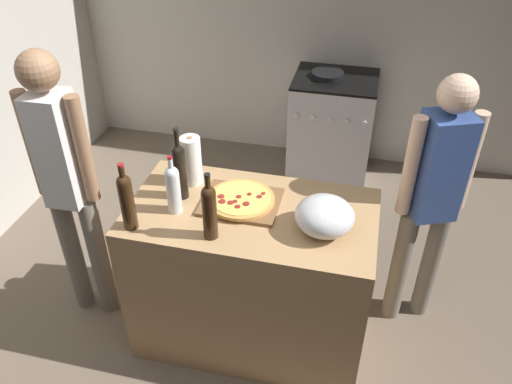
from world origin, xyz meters
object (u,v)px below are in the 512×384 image
Objects in this scene: wine_bottle_green at (209,210)px; wine_bottle_amber at (127,199)px; pizza at (241,199)px; mixing_bowl at (325,216)px; person_in_stripes at (66,180)px; person_in_red at (433,194)px; wine_bottle_dark at (173,187)px; stove at (331,128)px; wine_bottle_clear at (180,169)px; paper_towel_roll at (191,161)px.

wine_bottle_amber is (-0.40, -0.02, 0.01)m from wine_bottle_green.
wine_bottle_amber is at bearing -147.05° from pizza.
mixing_bowl is 0.17× the size of person_in_stripes.
pizza is 0.32m from wine_bottle_green.
wine_bottle_amber is 0.23× the size of person_in_red.
person_in_stripes is (-0.88, 0.21, -0.11)m from wine_bottle_green.
pizza is at bearing 4.55° from person_in_stripes.
pizza is 0.21× the size of person_in_stripes.
wine_bottle_dark is at bearing -156.57° from pizza.
wine_bottle_green reaches higher than stove.
wine_bottle_amber reaches higher than pizza.
wine_bottle_clear is at bearing -165.48° from person_in_red.
wine_bottle_amber reaches higher than wine_bottle_green.
paper_towel_roll is at bearing 69.36° from wine_bottle_amber.
wine_bottle_amber is 2.34m from stove.
wine_bottle_clear is 1.25× the size of wine_bottle_dark.
person_in_red is (0.53, 0.44, -0.09)m from mixing_bowl.
wine_bottle_amber is at bearing -176.57° from wine_bottle_green.
pizza is 1.08× the size of wine_bottle_dark.
paper_towel_roll is 0.17× the size of person_in_stripes.
pizza is 0.37× the size of stove.
pizza is 0.36m from wine_bottle_dark.
wine_bottle_green is (0.24, -0.42, 0.02)m from paper_towel_roll.
wine_bottle_amber is at bearing -117.29° from wine_bottle_clear.
paper_towel_roll is at bearing 17.95° from person_in_stripes.
person_in_red is at bearing 39.71° from mixing_bowl.
mixing_bowl is at bearing -85.79° from stove.
mixing_bowl is 2.00m from stove.
paper_towel_roll reaches higher than stove.
stove is at bearing 69.74° from wine_bottle_amber.
stove is at bearing 69.84° from paper_towel_roll.
wine_bottle_amber is at bearing -133.54° from wine_bottle_dark.
wine_bottle_green is 1.23m from person_in_red.
mixing_bowl is 0.78m from wine_bottle_clear.
wine_bottle_clear is at bearing 131.90° from wine_bottle_green.
paper_towel_roll is at bearing -171.39° from person_in_red.
wine_bottle_dark is (-0.00, -0.27, 0.01)m from paper_towel_roll.
pizza is 0.98× the size of wine_bottle_green.
wine_bottle_green is 0.98× the size of wine_bottle_amber.
person_in_red is (0.68, -1.48, 0.47)m from stove.
mixing_bowl reaches higher than pizza.
person_in_red is (1.05, 0.61, -0.16)m from wine_bottle_green.
wine_bottle_dark is (-0.24, 0.15, -0.01)m from wine_bottle_green.
wine_bottle_dark is at bearing 46.46° from wine_bottle_amber.
wine_bottle_clear is 2.02m from stove.
person_in_stripes is (-0.65, 0.06, -0.09)m from wine_bottle_dark.
paper_towel_roll is 0.48m from wine_bottle_green.
wine_bottle_green is 2.21m from stove.
wine_bottle_clear is 1.12× the size of wine_bottle_amber.
wine_bottle_dark is 0.65m from person_in_stripes.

